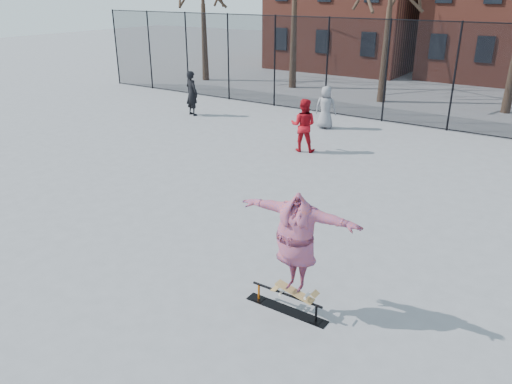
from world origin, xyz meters
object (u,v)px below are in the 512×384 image
Objects in this scene: skate_rail at (286,304)px; bystander_black at (192,93)px; skateboard at (295,294)px; skater at (296,247)px; bystander_grey at (326,107)px; bystander_red at (303,125)px.

skate_rail is 14.46m from bystander_black.
skateboard is 0.36× the size of skater.
bystander_grey is at bearing -152.30° from bystander_black.
skate_rail is 12.10m from bystander_grey.
skateboard is at bearing 0.00° from skate_rail.
skate_rail is 2.01× the size of skateboard.
bystander_black is 6.66m from bystander_red.
bystander_red is at bearing 88.36° from bystander_grey.
bystander_red is (6.40, -1.85, -0.06)m from bystander_black.
bystander_grey reaches higher than skateboard.
bystander_black is at bearing 136.83° from skate_rail.
bystander_grey is (-4.97, 11.08, -0.44)m from skater.
bystander_red reaches higher than skate_rail.
bystander_grey is at bearing 113.53° from skate_rail.
bystander_black is (-5.70, -1.20, 0.12)m from bystander_grey.
skateboard is (0.15, 0.00, 0.25)m from skate_rail.
skater is 14.55m from bystander_black.
bystander_black is (-10.53, 9.88, 0.80)m from skate_rail.
skateboard is 12.15m from bystander_grey.
bystander_black reaches higher than skate_rail.
bystander_grey is 0.88× the size of bystander_black.
bystander_grey is at bearing 110.61° from skater.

